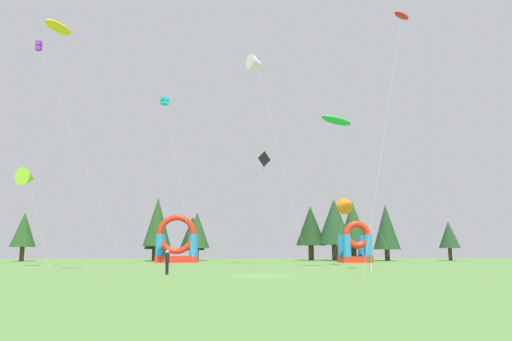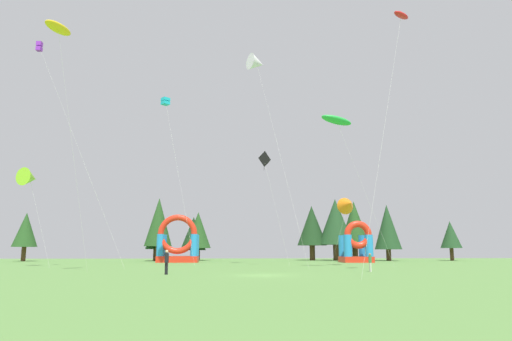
{
  "view_description": "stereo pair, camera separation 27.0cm",
  "coord_description": "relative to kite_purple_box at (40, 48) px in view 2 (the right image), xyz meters",
  "views": [
    {
      "loc": [
        -2.75,
        -34.72,
        1.95
      ],
      "look_at": [
        0.0,
        10.81,
        9.76
      ],
      "focal_mm": 32.12,
      "sensor_mm": 36.0,
      "label": 1
    },
    {
      "loc": [
        -2.48,
        -34.73,
        1.95
      ],
      "look_at": [
        0.0,
        10.81,
        9.76
      ],
      "focal_mm": 32.12,
      "sensor_mm": 36.0,
      "label": 2
    }
  ],
  "objects": [
    {
      "name": "tree_row_8",
      "position": [
        45.94,
        29.45,
        -16.97
      ],
      "size": [
        4.38,
        4.38,
        9.24
      ],
      "color": "#4C331E",
      "rests_on": "ground_plane"
    },
    {
      "name": "kite_green_parafoil",
      "position": [
        30.89,
        0.03,
        -7.26
      ],
      "size": [
        7.68,
        2.09,
        15.98
      ],
      "color": "green",
      "rests_on": "ground_plane"
    },
    {
      "name": "kite_red_parafoil",
      "position": [
        34.07,
        -10.83,
        -1.25
      ],
      "size": [
        6.75,
        6.2,
        21.64
      ],
      "color": "red",
      "rests_on": "ground_plane"
    },
    {
      "name": "inflatable_blue_arch",
      "position": [
        38.16,
        20.54,
        -20.24
      ],
      "size": [
        4.23,
        4.33,
        5.93
      ],
      "color": "red",
      "rests_on": "ground_plane"
    },
    {
      "name": "tree_row_6",
      "position": [
        37.82,
        31.91,
        -16.02
      ],
      "size": [
        6.03,
        6.03,
        10.4
      ],
      "color": "#4C331E",
      "rests_on": "ground_plane"
    },
    {
      "name": "tree_row_2",
      "position": [
        8.25,
        29.46,
        -16.29
      ],
      "size": [
        4.41,
        4.41,
        10.12
      ],
      "color": "#4C331E",
      "rests_on": "ground_plane"
    },
    {
      "name": "kite_white_delta",
      "position": [
        22.91,
        7.0,
        1.82
      ],
      "size": [
        5.75,
        10.6,
        25.38
      ],
      "color": "white",
      "rests_on": "ground_plane"
    },
    {
      "name": "tree_row_0",
      "position": [
        -12.63,
        29.33,
        -17.58
      ],
      "size": [
        3.79,
        3.79,
        7.66
      ],
      "color": "#4C331E",
      "rests_on": "ground_plane"
    },
    {
      "name": "kite_black_diamond",
      "position": [
        23.72,
        6.84,
        -10.28
      ],
      "size": [
        3.52,
        1.1,
        12.92
      ],
      "color": "black",
      "rests_on": "ground_plane"
    },
    {
      "name": "person_midfield",
      "position": [
        15.04,
        -9.59,
        -21.37
      ],
      "size": [
        0.45,
        0.45,
        1.86
      ],
      "rotation": [
        0.0,
        0.0,
        2.37
      ],
      "color": "black",
      "rests_on": "ground_plane"
    },
    {
      "name": "tree_row_9",
      "position": [
        56.65,
        29.52,
        -18.25
      ],
      "size": [
        3.42,
        3.42,
        6.5
      ],
      "color": "#4C331E",
      "rests_on": "ground_plane"
    },
    {
      "name": "inflatable_orange_dome",
      "position": [
        12.3,
        21.87,
        -19.99
      ],
      "size": [
        5.86,
        3.8,
        6.84
      ],
      "color": "red",
      "rests_on": "ground_plane"
    },
    {
      "name": "ground_plane",
      "position": [
        22.44,
        -10.99,
        -22.48
      ],
      "size": [
        120.0,
        120.0,
        0.0
      ],
      "primitive_type": "plane",
      "color": "#5B8C42"
    },
    {
      "name": "kite_cyan_box",
      "position": [
        11.71,
        9.26,
        -2.55
      ],
      "size": [
        5.11,
        5.82,
        20.41
      ],
      "color": "#19B7CC",
      "rests_on": "ground_plane"
    },
    {
      "name": "kite_yellow_parafoil",
      "position": [
        5.35,
        -9.14,
        -2.31
      ],
      "size": [
        3.28,
        6.16,
        20.65
      ],
      "color": "yellow",
      "rests_on": "ground_plane"
    },
    {
      "name": "kite_orange_delta",
      "position": [
        33.5,
        6.58,
        -15.48
      ],
      "size": [
        3.39,
        2.24,
        8.09
      ],
      "color": "orange",
      "rests_on": "ground_plane"
    },
    {
      "name": "tree_row_1",
      "position": [
        7.53,
        31.39,
        -17.74
      ],
      "size": [
        3.26,
        3.26,
        7.66
      ],
      "color": "#4C331E",
      "rests_on": "ground_plane"
    },
    {
      "name": "tree_row_7",
      "position": [
        41.51,
        33.65,
        -16.21
      ],
      "size": [
        5.22,
        5.22,
        10.19
      ],
      "color": "#4C331E",
      "rests_on": "ground_plane"
    },
    {
      "name": "kite_purple_box",
      "position": [
        0.0,
        0.0,
        0.0
      ],
      "size": [
        10.3,
        1.01,
        23.15
      ],
      "color": "purple",
      "rests_on": "ground_plane"
    },
    {
      "name": "tree_row_5",
      "position": [
        33.9,
        32.97,
        -16.64
      ],
      "size": [
        5.07,
        5.07,
        9.28
      ],
      "color": "#4C331E",
      "rests_on": "ground_plane"
    },
    {
      "name": "tree_row_4",
      "position": [
        14.37,
        33.18,
        -17.42
      ],
      "size": [
        4.41,
        4.41,
        8.15
      ],
      "color": "#4C331E",
      "rests_on": "ground_plane"
    },
    {
      "name": "tree_row_3",
      "position": [
        13.48,
        34.58,
        -17.95
      ],
      "size": [
        4.42,
        4.42,
        7.42
      ],
      "color": "#4C331E",
      "rests_on": "ground_plane"
    },
    {
      "name": "person_near_camera",
      "position": [
        31.93,
        -6.34,
        -21.54
      ],
      "size": [
        0.31,
        0.31,
        1.58
      ],
      "rotation": [
        0.0,
        0.0,
        4.85
      ],
      "color": "silver",
      "rests_on": "ground_plane"
    },
    {
      "name": "kite_lime_delta",
      "position": [
        -2.57,
        6.05,
        -12.72
      ],
      "size": [
        4.73,
        2.58,
        10.82
      ],
      "color": "#8CD826",
      "rests_on": "ground_plane"
    }
  ]
}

